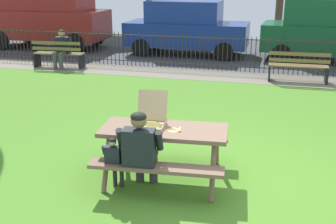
{
  "coord_description": "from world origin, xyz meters",
  "views": [
    {
      "loc": [
        0.57,
        -5.54,
        2.87
      ],
      "look_at": [
        -1.1,
        0.65,
        0.75
      ],
      "focal_mm": 44.98,
      "sensor_mm": 36.0,
      "label": 1
    }
  ],
  "objects_px": {
    "picnic_table_foreground": "(164,140)",
    "person_on_park_bench": "(61,47)",
    "adult_at_table": "(141,148)",
    "parked_car_right": "(333,29)",
    "pizza_box_open": "(150,120)",
    "park_bench_center": "(298,67)",
    "parked_car_center": "(186,27)",
    "pizza_slice_on_table": "(175,129)",
    "park_bench_left": "(58,54)",
    "parked_car_left": "(47,15)",
    "child_at_table": "(115,158)"
  },
  "relations": [
    {
      "from": "picnic_table_foreground",
      "to": "parked_car_right",
      "type": "relative_size",
      "value": 0.41
    },
    {
      "from": "adult_at_table",
      "to": "child_at_table",
      "type": "bearing_deg",
      "value": -169.82
    },
    {
      "from": "picnic_table_foreground",
      "to": "adult_at_table",
      "type": "height_order",
      "value": "adult_at_table"
    },
    {
      "from": "adult_at_table",
      "to": "parked_car_left",
      "type": "relative_size",
      "value": 0.25
    },
    {
      "from": "picnic_table_foreground",
      "to": "parked_car_center",
      "type": "bearing_deg",
      "value": 100.85
    },
    {
      "from": "picnic_table_foreground",
      "to": "adult_at_table",
      "type": "xyz_separation_m",
      "value": [
        -0.17,
        -0.52,
        0.06
      ]
    },
    {
      "from": "pizza_slice_on_table",
      "to": "person_on_park_bench",
      "type": "xyz_separation_m",
      "value": [
        -5.35,
        6.54,
        -0.12
      ]
    },
    {
      "from": "pizza_box_open",
      "to": "child_at_table",
      "type": "distance_m",
      "value": 0.8
    },
    {
      "from": "pizza_box_open",
      "to": "child_at_table",
      "type": "height_order",
      "value": "pizza_box_open"
    },
    {
      "from": "park_bench_left",
      "to": "parked_car_left",
      "type": "xyz_separation_m",
      "value": [
        -2.23,
        3.28,
        0.89
      ]
    },
    {
      "from": "child_at_table",
      "to": "park_bench_left",
      "type": "xyz_separation_m",
      "value": [
        -4.76,
        7.08,
        -0.08
      ]
    },
    {
      "from": "adult_at_table",
      "to": "parked_car_right",
      "type": "bearing_deg",
      "value": 71.98
    },
    {
      "from": "parked_car_center",
      "to": "park_bench_left",
      "type": "bearing_deg",
      "value": -136.24
    },
    {
      "from": "park_bench_center",
      "to": "parked_car_right",
      "type": "distance_m",
      "value": 3.54
    },
    {
      "from": "picnic_table_foreground",
      "to": "pizza_slice_on_table",
      "type": "distance_m",
      "value": 0.25
    },
    {
      "from": "person_on_park_bench",
      "to": "pizza_slice_on_table",
      "type": "bearing_deg",
      "value": -50.72
    },
    {
      "from": "picnic_table_foreground",
      "to": "person_on_park_bench",
      "type": "distance_m",
      "value": 8.32
    },
    {
      "from": "parked_car_right",
      "to": "picnic_table_foreground",
      "type": "bearing_deg",
      "value": -107.99
    },
    {
      "from": "adult_at_table",
      "to": "child_at_table",
      "type": "xyz_separation_m",
      "value": [
        -0.36,
        -0.06,
        -0.16
      ]
    },
    {
      "from": "park_bench_center",
      "to": "parked_car_right",
      "type": "relative_size",
      "value": 0.34
    },
    {
      "from": "pizza_slice_on_table",
      "to": "park_bench_left",
      "type": "bearing_deg",
      "value": 129.95
    },
    {
      "from": "park_bench_left",
      "to": "parked_car_center",
      "type": "xyz_separation_m",
      "value": [
        3.42,
        3.28,
        0.59
      ]
    },
    {
      "from": "park_bench_left",
      "to": "parked_car_left",
      "type": "distance_m",
      "value": 4.06
    },
    {
      "from": "person_on_park_bench",
      "to": "parked_car_left",
      "type": "height_order",
      "value": "parked_car_left"
    },
    {
      "from": "park_bench_left",
      "to": "picnic_table_foreground",
      "type": "bearing_deg",
      "value": -50.83
    },
    {
      "from": "child_at_table",
      "to": "parked_car_right",
      "type": "distance_m",
      "value": 11.02
    },
    {
      "from": "parked_car_left",
      "to": "person_on_park_bench",
      "type": "bearing_deg",
      "value": -54.28
    },
    {
      "from": "picnic_table_foreground",
      "to": "person_on_park_bench",
      "type": "xyz_separation_m",
      "value": [
        -5.18,
        6.52,
        0.06
      ]
    },
    {
      "from": "pizza_box_open",
      "to": "parked_car_right",
      "type": "height_order",
      "value": "parked_car_right"
    },
    {
      "from": "picnic_table_foreground",
      "to": "parked_car_center",
      "type": "relative_size",
      "value": 0.44
    },
    {
      "from": "park_bench_left",
      "to": "park_bench_center",
      "type": "height_order",
      "value": "same"
    },
    {
      "from": "park_bench_center",
      "to": "pizza_box_open",
      "type": "bearing_deg",
      "value": -109.27
    },
    {
      "from": "picnic_table_foreground",
      "to": "park_bench_left",
      "type": "relative_size",
      "value": 1.18
    },
    {
      "from": "park_bench_center",
      "to": "picnic_table_foreground",
      "type": "bearing_deg",
      "value": -107.32
    },
    {
      "from": "person_on_park_bench",
      "to": "parked_car_left",
      "type": "xyz_separation_m",
      "value": [
        -2.34,
        3.26,
        0.65
      ]
    },
    {
      "from": "park_bench_left",
      "to": "pizza_box_open",
      "type": "bearing_deg",
      "value": -51.76
    },
    {
      "from": "parked_car_left",
      "to": "parked_car_right",
      "type": "distance_m",
      "value": 10.7
    },
    {
      "from": "adult_at_table",
      "to": "park_bench_left",
      "type": "distance_m",
      "value": 8.69
    },
    {
      "from": "adult_at_table",
      "to": "parked_car_right",
      "type": "height_order",
      "value": "parked_car_right"
    },
    {
      "from": "adult_at_table",
      "to": "parked_car_center",
      "type": "bearing_deg",
      "value": 99.37
    },
    {
      "from": "park_bench_left",
      "to": "child_at_table",
      "type": "bearing_deg",
      "value": -56.07
    },
    {
      "from": "park_bench_center",
      "to": "parked_car_center",
      "type": "height_order",
      "value": "parked_car_center"
    },
    {
      "from": "pizza_box_open",
      "to": "park_bench_center",
      "type": "xyz_separation_m",
      "value": [
        2.25,
        6.43,
        -0.44
      ]
    },
    {
      "from": "child_at_table",
      "to": "park_bench_left",
      "type": "height_order",
      "value": "park_bench_left"
    },
    {
      "from": "pizza_box_open",
      "to": "park_bench_center",
      "type": "relative_size",
      "value": 0.34
    },
    {
      "from": "park_bench_center",
      "to": "parked_car_right",
      "type": "xyz_separation_m",
      "value": [
        1.15,
        3.28,
        0.68
      ]
    },
    {
      "from": "park_bench_left",
      "to": "park_bench_center",
      "type": "relative_size",
      "value": 1.01
    },
    {
      "from": "parked_car_center",
      "to": "adult_at_table",
      "type": "bearing_deg",
      "value": -80.63
    },
    {
      "from": "pizza_slice_on_table",
      "to": "adult_at_table",
      "type": "distance_m",
      "value": 0.61
    },
    {
      "from": "child_at_table",
      "to": "parked_car_left",
      "type": "distance_m",
      "value": 12.52
    }
  ]
}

